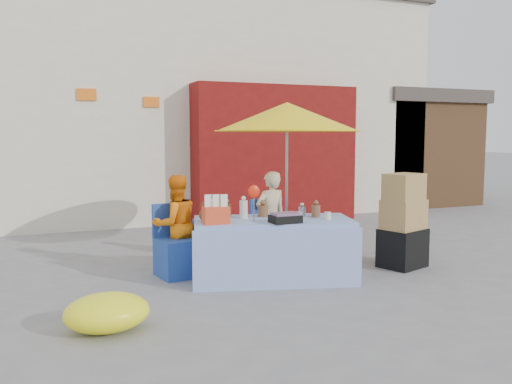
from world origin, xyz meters
name	(u,v)px	position (x,y,z in m)	size (l,w,h in m)	color
ground	(253,292)	(0.00, 0.00, 0.00)	(80.00, 80.00, 0.00)	slate
backdrop	(150,73)	(0.52, 7.52, 3.10)	(14.00, 8.00, 7.80)	silver
market_table	(272,249)	(0.40, 0.36, 0.36)	(2.01, 1.34, 1.11)	#9CB6FA
chair_left	(179,255)	(-0.56, 0.94, 0.26)	(0.55, 0.54, 0.85)	#21439A
chair_right	(275,246)	(0.69, 0.94, 0.26)	(0.55, 0.54, 0.85)	#21439A
vendor_orange	(176,224)	(-0.56, 1.07, 0.60)	(0.58, 0.45, 1.19)	orange
vendor_beige	(271,218)	(0.69, 1.07, 0.60)	(0.44, 0.29, 1.20)	beige
umbrella	(287,118)	(0.99, 1.22, 1.89)	(1.90, 1.90, 2.09)	gray
box_stack	(403,224)	(2.16, 0.28, 0.55)	(0.65, 0.59, 1.19)	black
tarp_bundle	(107,312)	(-1.59, -0.60, 0.16)	(0.72, 0.58, 0.33)	#FFFB1A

